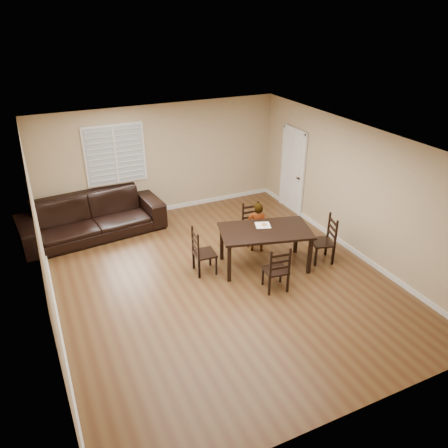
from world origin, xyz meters
The scene contains 11 objects.
ground centered at (0.00, 0.00, 0.00)m, with size 7.00×7.00×0.00m, color brown.
room centered at (0.04, 0.18, 1.81)m, with size 6.04×7.04×2.72m.
dining_table centered at (0.99, 0.10, 0.73)m, with size 1.95×1.40×0.82m.
chair_near centered at (1.26, 1.16, 0.41)m, with size 0.44×0.42×0.90m.
chair_far centered at (0.77, -0.79, 0.42)m, with size 0.47×0.45×0.92m.
chair_left centered at (-0.28, 0.42, 0.43)m, with size 0.43×0.46×0.95m.
chair_right centered at (2.27, -0.25, 0.45)m, with size 0.53×0.55×0.99m.
child centered at (1.16, 0.71, 0.56)m, with size 0.41×0.27×1.11m, color gray.
napkin centered at (1.04, 0.29, 0.82)m, with size 0.29×0.29×0.00m, color silver.
donut centered at (1.07, 0.28, 0.85)m, with size 0.11×0.11×0.04m.
sofa centered at (-1.88, 2.90, 0.46)m, with size 3.14×1.23×0.92m, color black.
Camera 1 is at (-2.91, -6.39, 4.75)m, focal length 35.00 mm.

